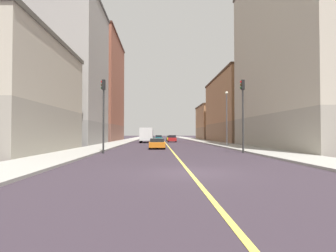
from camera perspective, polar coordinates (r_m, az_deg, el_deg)
The scene contains 19 objects.
ground_plane at distance 13.22m, azimuth 4.38°, elevation -9.31°, with size 400.00×400.00×0.00m, color #332932.
sidewalk_left at distance 62.86m, azimuth 7.20°, elevation -3.04°, with size 3.90×168.00×0.15m, color #9E9B93.
sidewalk_right at distance 62.45m, azimuth -8.75°, elevation -3.04°, with size 3.90×168.00×0.15m, color #9E9B93.
lane_center_stripe at distance 62.06m, azimuth -0.74°, elevation -3.13°, with size 0.16×154.00×0.01m, color #E5D14C.
building_left_near at distance 37.62m, azimuth 24.70°, elevation 13.63°, with size 9.04×23.86×23.01m.
building_left_mid at distance 60.81m, azimuth 13.65°, elevation 3.28°, with size 9.04×25.16×13.57m.
building_left_far at distance 83.46m, azimuth 9.28°, elevation 0.69°, with size 9.04×16.25×9.83m.
building_right_corner at distance 29.86m, azimuth -29.18°, elevation 5.48°, with size 9.04×16.86×10.62m.
building_right_midblock at distance 48.34m, azimuth -18.61°, elevation 10.13°, with size 9.04×15.59×22.90m.
building_right_distant at distance 69.03m, azimuth -13.49°, elevation 7.14°, with size 9.04×21.90×24.16m.
traffic_light_left_near at distance 26.90m, azimuth 14.78°, elevation 3.87°, with size 0.40×0.32×6.71m.
traffic_light_right_near at distance 26.20m, azimuth -12.85°, elevation 3.90°, with size 0.40×0.32×6.62m.
street_lamp_left_near at distance 36.92m, azimuth 11.71°, elevation 2.59°, with size 0.36×0.36×7.00m.
car_orange at distance 33.32m, azimuth -2.22°, elevation -3.53°, with size 1.90×4.55×1.20m.
car_green at distance 66.88m, azimuth -3.72°, elevation -2.47°, with size 2.01×3.98×1.30m.
car_teal at distance 76.76m, azimuth -1.90°, elevation -2.35°, with size 2.02×4.42×1.29m.
car_yellow at distance 67.31m, azimuth 0.51°, elevation -2.48°, with size 1.88×4.43×1.27m.
car_red at distance 58.93m, azimuth 0.85°, elevation -2.55°, with size 1.94×4.44×1.43m.
box_truck at distance 54.81m, azimuth -4.32°, elevation -1.74°, with size 2.47×6.97×2.84m.
Camera 1 is at (-1.47, -13.01, 1.80)m, focal length 30.36 mm.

